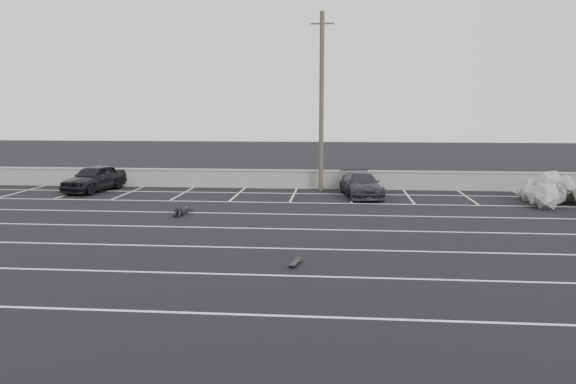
# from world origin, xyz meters

# --- Properties ---
(ground) EXTENTS (120.00, 120.00, 0.00)m
(ground) POSITION_xyz_m (0.00, 0.00, 0.00)
(ground) COLOR black
(ground) RESTS_ON ground
(seawall) EXTENTS (50.00, 0.45, 1.06)m
(seawall) POSITION_xyz_m (0.00, 14.00, 0.55)
(seawall) COLOR gray
(seawall) RESTS_ON ground
(stall_lines) EXTENTS (36.00, 20.05, 0.01)m
(stall_lines) POSITION_xyz_m (-0.08, 4.41, 0.00)
(stall_lines) COLOR silver
(stall_lines) RESTS_ON ground
(car_left) EXTENTS (2.55, 4.55, 1.46)m
(car_left) POSITION_xyz_m (-10.07, 11.85, 0.73)
(car_left) COLOR black
(car_left) RESTS_ON ground
(car_right) EXTENTS (2.44, 4.54, 1.25)m
(car_right) POSITION_xyz_m (4.53, 11.25, 0.63)
(car_right) COLOR #24242A
(car_right) RESTS_ON ground
(utility_pole) EXTENTS (1.29, 0.26, 9.67)m
(utility_pole) POSITION_xyz_m (2.38, 13.20, 4.89)
(utility_pole) COLOR #4C4238
(utility_pole) RESTS_ON ground
(trash_bin) EXTENTS (0.69, 0.69, 0.99)m
(trash_bin) POSITION_xyz_m (4.22, 12.70, 0.50)
(trash_bin) COLOR #242427
(trash_bin) RESTS_ON ground
(riprap_pile) EXTENTS (5.10, 4.13, 1.40)m
(riprap_pile) POSITION_xyz_m (14.55, 9.63, 0.55)
(riprap_pile) COLOR #A09E96
(riprap_pile) RESTS_ON ground
(person) EXTENTS (0.84, 2.09, 0.41)m
(person) POSITION_xyz_m (-3.40, 5.86, 0.21)
(person) COLOR black
(person) RESTS_ON ground
(skateboard) EXTENTS (0.33, 0.77, 0.09)m
(skateboard) POSITION_xyz_m (2.09, -1.92, 0.07)
(skateboard) COLOR black
(skateboard) RESTS_ON ground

